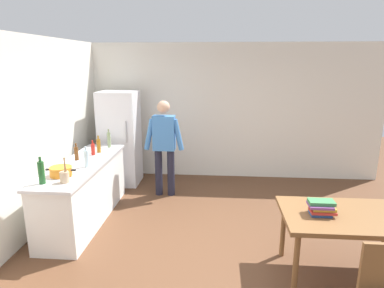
# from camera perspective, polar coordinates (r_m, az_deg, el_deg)

# --- Properties ---
(ground_plane) EXTENTS (14.00, 14.00, 0.00)m
(ground_plane) POSITION_cam_1_polar(r_m,az_deg,el_deg) (4.39, 4.33, -18.39)
(ground_plane) COLOR brown
(wall_back) EXTENTS (6.40, 0.12, 2.70)m
(wall_back) POSITION_cam_1_polar(r_m,az_deg,el_deg) (6.78, 4.72, 5.57)
(wall_back) COLOR silver
(wall_back) RESTS_ON ground_plane
(wall_left) EXTENTS (0.12, 5.60, 2.70)m
(wall_left) POSITION_cam_1_polar(r_m,az_deg,el_deg) (4.79, -28.20, 0.29)
(wall_left) COLOR silver
(wall_left) RESTS_ON ground_plane
(kitchen_counter) EXTENTS (0.64, 2.20, 0.90)m
(kitchen_counter) POSITION_cam_1_polar(r_m,az_deg,el_deg) (5.28, -18.00, -7.75)
(kitchen_counter) COLOR white
(kitchen_counter) RESTS_ON ground_plane
(refrigerator) EXTENTS (0.70, 0.67, 1.80)m
(refrigerator) POSITION_cam_1_polar(r_m,az_deg,el_deg) (6.55, -12.23, 0.98)
(refrigerator) COLOR white
(refrigerator) RESTS_ON ground_plane
(person) EXTENTS (0.70, 0.22, 1.70)m
(person) POSITION_cam_1_polar(r_m,az_deg,el_deg) (5.79, -4.80, 0.33)
(person) COLOR #1E1E2D
(person) RESTS_ON ground_plane
(dining_table) EXTENTS (1.40, 0.90, 0.75)m
(dining_table) POSITION_cam_1_polar(r_m,az_deg,el_deg) (4.05, 25.15, -11.86)
(dining_table) COLOR brown
(dining_table) RESTS_ON ground_plane
(cooking_pot) EXTENTS (0.40, 0.28, 0.12)m
(cooking_pot) POSITION_cam_1_polar(r_m,az_deg,el_deg) (4.65, -21.59, -4.38)
(cooking_pot) COLOR orange
(cooking_pot) RESTS_ON kitchen_counter
(utensil_jar) EXTENTS (0.11, 0.11, 0.32)m
(utensil_jar) POSITION_cam_1_polar(r_m,az_deg,el_deg) (4.37, -21.04, -5.24)
(utensil_jar) COLOR tan
(utensil_jar) RESTS_ON kitchen_counter
(bottle_oil_amber) EXTENTS (0.06, 0.06, 0.28)m
(bottle_oil_amber) POSITION_cam_1_polar(r_m,az_deg,el_deg) (5.60, -15.74, -0.25)
(bottle_oil_amber) COLOR #996619
(bottle_oil_amber) RESTS_ON kitchen_counter
(bottle_sauce_red) EXTENTS (0.06, 0.06, 0.24)m
(bottle_sauce_red) POSITION_cam_1_polar(r_m,az_deg,el_deg) (5.48, -16.65, -0.84)
(bottle_sauce_red) COLOR #B22319
(bottle_sauce_red) RESTS_ON kitchen_counter
(bottle_water_clear) EXTENTS (0.07, 0.07, 0.30)m
(bottle_water_clear) POSITION_cam_1_polar(r_m,az_deg,el_deg) (4.88, -17.70, -2.37)
(bottle_water_clear) COLOR silver
(bottle_water_clear) RESTS_ON kitchen_counter
(bottle_vinegar_tall) EXTENTS (0.06, 0.06, 0.32)m
(bottle_vinegar_tall) POSITION_cam_1_polar(r_m,az_deg,el_deg) (5.88, -14.07, 0.73)
(bottle_vinegar_tall) COLOR gray
(bottle_vinegar_tall) RESTS_ON kitchen_counter
(bottle_wine_green) EXTENTS (0.08, 0.08, 0.34)m
(bottle_wine_green) POSITION_cam_1_polar(r_m,az_deg,el_deg) (4.42, -24.46, -4.44)
(bottle_wine_green) COLOR #1E5123
(bottle_wine_green) RESTS_ON kitchen_counter
(bottle_beer_brown) EXTENTS (0.06, 0.06, 0.26)m
(bottle_beer_brown) POSITION_cam_1_polar(r_m,az_deg,el_deg) (5.27, -19.24, -1.50)
(bottle_beer_brown) COLOR #5B3314
(bottle_beer_brown) RESTS_ON kitchen_counter
(book_stack) EXTENTS (0.28, 0.20, 0.16)m
(book_stack) POSITION_cam_1_polar(r_m,az_deg,el_deg) (3.87, 21.35, -10.12)
(book_stack) COLOR #284C8E
(book_stack) RESTS_ON dining_table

